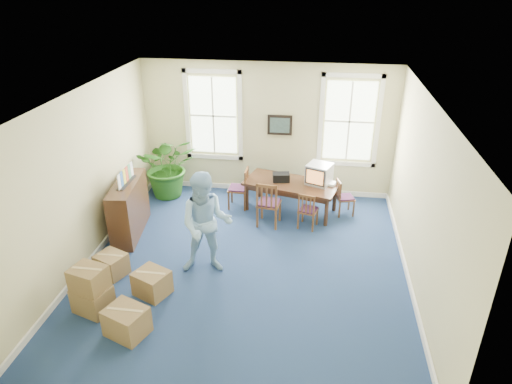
# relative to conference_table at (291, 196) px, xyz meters

# --- Properties ---
(floor) EXTENTS (6.50, 6.50, 0.00)m
(floor) POSITION_rel_conference_table_xyz_m (-0.67, -2.28, -0.35)
(floor) COLOR navy
(floor) RESTS_ON ground
(ceiling) EXTENTS (6.50, 6.50, 0.00)m
(ceiling) POSITION_rel_conference_table_xyz_m (-0.67, -2.28, 2.85)
(ceiling) COLOR white
(ceiling) RESTS_ON ground
(wall_back) EXTENTS (6.50, 0.00, 6.50)m
(wall_back) POSITION_rel_conference_table_xyz_m (-0.67, 0.97, 1.25)
(wall_back) COLOR beige
(wall_back) RESTS_ON ground
(wall_front) EXTENTS (6.50, 0.00, 6.50)m
(wall_front) POSITION_rel_conference_table_xyz_m (-0.67, -5.53, 1.25)
(wall_front) COLOR beige
(wall_front) RESTS_ON ground
(wall_left) EXTENTS (0.00, 6.50, 6.50)m
(wall_left) POSITION_rel_conference_table_xyz_m (-3.67, -2.28, 1.25)
(wall_left) COLOR beige
(wall_left) RESTS_ON ground
(wall_right) EXTENTS (0.00, 6.50, 6.50)m
(wall_right) POSITION_rel_conference_table_xyz_m (2.33, -2.28, 1.25)
(wall_right) COLOR beige
(wall_right) RESTS_ON ground
(baseboard_back) EXTENTS (6.00, 0.04, 0.12)m
(baseboard_back) POSITION_rel_conference_table_xyz_m (-0.67, 0.94, -0.29)
(baseboard_back) COLOR white
(baseboard_back) RESTS_ON ground
(baseboard_left) EXTENTS (0.04, 6.50, 0.12)m
(baseboard_left) POSITION_rel_conference_table_xyz_m (-3.64, -2.28, -0.29)
(baseboard_left) COLOR white
(baseboard_left) RESTS_ON ground
(baseboard_right) EXTENTS (0.04, 6.50, 0.12)m
(baseboard_right) POSITION_rel_conference_table_xyz_m (2.30, -2.28, -0.29)
(baseboard_right) COLOR white
(baseboard_right) RESTS_ON ground
(window_left) EXTENTS (1.40, 0.12, 2.20)m
(window_left) POSITION_rel_conference_table_xyz_m (-1.97, 0.95, 1.55)
(window_left) COLOR white
(window_left) RESTS_ON ground
(window_right) EXTENTS (1.40, 0.12, 2.20)m
(window_right) POSITION_rel_conference_table_xyz_m (1.23, 0.95, 1.55)
(window_right) COLOR white
(window_right) RESTS_ON ground
(wall_picture) EXTENTS (0.58, 0.06, 0.48)m
(wall_picture) POSITION_rel_conference_table_xyz_m (-0.37, 0.92, 1.40)
(wall_picture) COLOR black
(wall_picture) RESTS_ON ground
(conference_table) EXTENTS (2.25, 1.44, 0.71)m
(conference_table) POSITION_rel_conference_table_xyz_m (0.00, 0.00, 0.00)
(conference_table) COLOR #422617
(conference_table) RESTS_ON ground
(crt_tv) EXTENTS (0.67, 0.70, 0.46)m
(crt_tv) POSITION_rel_conference_table_xyz_m (0.61, 0.05, 0.58)
(crt_tv) COLOR #B7B7BC
(crt_tv) RESTS_ON conference_table
(game_console) EXTENTS (0.23, 0.26, 0.05)m
(game_console) POSITION_rel_conference_table_xyz_m (0.90, 0.00, 0.38)
(game_console) COLOR white
(game_console) RESTS_ON conference_table
(equipment_bag) EXTENTS (0.41, 0.30, 0.19)m
(equipment_bag) POSITION_rel_conference_table_xyz_m (-0.24, 0.05, 0.45)
(equipment_bag) COLOR black
(equipment_bag) RESTS_ON conference_table
(chair_near_left) EXTENTS (0.53, 0.53, 1.05)m
(chair_near_left) POSITION_rel_conference_table_xyz_m (-0.43, -0.71, 0.17)
(chair_near_left) COLOR brown
(chair_near_left) RESTS_ON ground
(chair_near_right) EXTENTS (0.47, 0.47, 0.85)m
(chair_near_right) POSITION_rel_conference_table_xyz_m (0.43, -0.71, 0.07)
(chair_near_right) COLOR brown
(chair_near_right) RESTS_ON ground
(chair_end_left) EXTENTS (0.44, 0.44, 0.97)m
(chair_end_left) POSITION_rel_conference_table_xyz_m (-1.23, 0.00, 0.13)
(chair_end_left) COLOR brown
(chair_end_left) RESTS_ON ground
(chair_end_right) EXTENTS (0.47, 0.47, 0.84)m
(chair_end_right) POSITION_rel_conference_table_xyz_m (1.23, 0.00, 0.07)
(chair_end_right) COLOR brown
(chair_end_right) RESTS_ON ground
(man) EXTENTS (1.06, 0.87, 1.96)m
(man) POSITION_rel_conference_table_xyz_m (-1.35, -2.54, 0.63)
(man) COLOR #93C2E7
(man) RESTS_ON ground
(credenza) EXTENTS (0.64, 1.60, 1.23)m
(credenza) POSITION_rel_conference_table_xyz_m (-3.27, -1.46, 0.26)
(credenza) COLOR #422617
(credenza) RESTS_ON ground
(brochure_rack) EXTENTS (0.45, 0.77, 0.34)m
(brochure_rack) POSITION_rel_conference_table_xyz_m (-3.25, -1.46, 1.04)
(brochure_rack) COLOR #99999E
(brochure_rack) RESTS_ON credenza
(potted_plant) EXTENTS (1.70, 1.58, 1.56)m
(potted_plant) POSITION_rel_conference_table_xyz_m (-3.00, 0.38, 0.43)
(potted_plant) COLOR #205515
(potted_plant) RESTS_ON ground
(cardboard_boxes) EXTENTS (1.93, 1.93, 0.87)m
(cardboard_boxes) POSITION_rel_conference_table_xyz_m (-2.74, -3.79, 0.08)
(cardboard_boxes) COLOR olive
(cardboard_boxes) RESTS_ON ground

